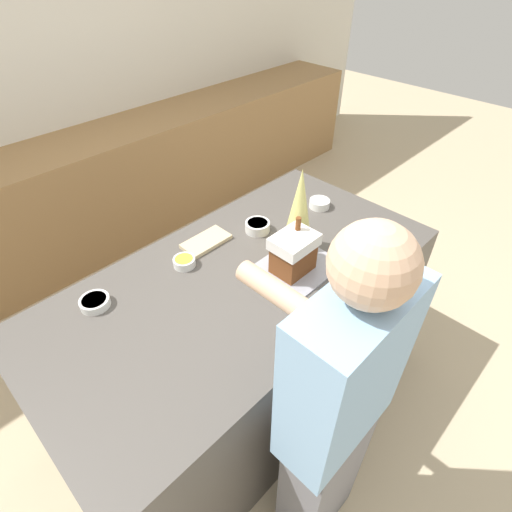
# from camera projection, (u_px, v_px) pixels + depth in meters

# --- Properties ---
(ground_plane) EXTENTS (12.00, 12.00, 0.00)m
(ground_plane) POSITION_uv_depth(u_px,v_px,m) (245.00, 386.00, 2.35)
(ground_plane) COLOR #C6B28E
(wall_back) EXTENTS (8.00, 0.05, 2.60)m
(wall_back) POSITION_uv_depth(u_px,v_px,m) (16.00, 77.00, 2.70)
(wall_back) COLOR white
(wall_back) RESTS_ON ground_plane
(back_cabinet_block) EXTENTS (6.00, 0.60, 0.90)m
(back_cabinet_block) POSITION_uv_depth(u_px,v_px,m) (75.00, 203.00, 3.07)
(back_cabinet_block) COLOR #9E7547
(back_cabinet_block) RESTS_ON ground_plane
(kitchen_island) EXTENTS (1.89, 0.96, 0.89)m
(kitchen_island) POSITION_uv_depth(u_px,v_px,m) (244.00, 339.00, 2.07)
(kitchen_island) COLOR #514C47
(kitchen_island) RESTS_ON ground_plane
(baking_tray) EXTENTS (0.42, 0.30, 0.01)m
(baking_tray) POSITION_uv_depth(u_px,v_px,m) (292.00, 270.00, 1.81)
(baking_tray) COLOR #9E9EA8
(baking_tray) RESTS_ON kitchen_island
(gingerbread_house) EXTENTS (0.19, 0.15, 0.25)m
(gingerbread_house) POSITION_uv_depth(u_px,v_px,m) (294.00, 252.00, 1.74)
(gingerbread_house) COLOR brown
(gingerbread_house) RESTS_ON baking_tray
(decorative_tree) EXTENTS (0.15, 0.15, 0.42)m
(decorative_tree) POSITION_uv_depth(u_px,v_px,m) (299.00, 210.00, 1.81)
(decorative_tree) COLOR #DBD675
(decorative_tree) RESTS_ON kitchen_island
(candy_bowl_far_left) EXTENTS (0.11, 0.11, 0.04)m
(candy_bowl_far_left) POSITION_uv_depth(u_px,v_px,m) (320.00, 203.00, 2.20)
(candy_bowl_far_left) COLOR white
(candy_bowl_far_left) RESTS_ON kitchen_island
(candy_bowl_near_tray_left) EXTENTS (0.12, 0.12, 0.04)m
(candy_bowl_near_tray_left) POSITION_uv_depth(u_px,v_px,m) (95.00, 302.00, 1.63)
(candy_bowl_near_tray_left) COLOR white
(candy_bowl_near_tray_left) RESTS_ON kitchen_island
(candy_bowl_far_right) EXTENTS (0.10, 0.10, 0.04)m
(candy_bowl_far_right) POSITION_uv_depth(u_px,v_px,m) (184.00, 262.00, 1.82)
(candy_bowl_far_right) COLOR white
(candy_bowl_far_right) RESTS_ON kitchen_island
(candy_bowl_behind_tray) EXTENTS (0.13, 0.13, 0.05)m
(candy_bowl_behind_tray) POSITION_uv_depth(u_px,v_px,m) (258.00, 226.00, 2.03)
(candy_bowl_behind_tray) COLOR silver
(candy_bowl_behind_tray) RESTS_ON kitchen_island
(cookbook) EXTENTS (0.24, 0.13, 0.02)m
(cookbook) POSITION_uv_depth(u_px,v_px,m) (206.00, 241.00, 1.96)
(cookbook) COLOR #CCB78C
(cookbook) RESTS_ON kitchen_island
(person) EXTENTS (0.42, 0.53, 1.62)m
(person) POSITION_uv_depth(u_px,v_px,m) (334.00, 418.00, 1.32)
(person) COLOR slate
(person) RESTS_ON ground_plane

